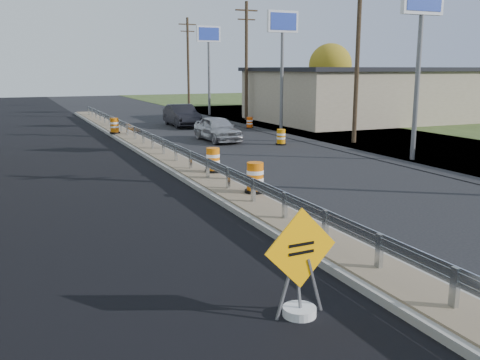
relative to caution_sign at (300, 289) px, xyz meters
name	(u,v)px	position (x,y,z in m)	size (l,w,h in m)	color
ground	(228,195)	(2.33, 8.86, -0.49)	(140.00, 140.00, 0.00)	black
milled_overlay	(62,158)	(-2.07, 18.86, -0.48)	(7.20, 120.00, 0.01)	black
median	(164,156)	(2.33, 16.86, -0.38)	(1.60, 55.00, 0.23)	gray
guardrail	(158,141)	(2.33, 17.86, 0.24)	(0.10, 46.15, 0.72)	silver
retail_building_near	(372,94)	(23.32, 28.86, 1.67)	(18.50, 12.50, 4.27)	tan
pylon_sign_south	(422,15)	(12.83, 11.86, 5.99)	(2.20, 0.30, 7.90)	slate
pylon_sign_mid	(283,33)	(12.83, 24.86, 5.99)	(2.20, 0.30, 7.90)	slate
pylon_sign_north	(209,42)	(12.83, 38.86, 5.99)	(2.20, 0.30, 7.90)	slate
utility_pole_smid	(358,55)	(13.83, 17.86, 4.44)	(1.90, 0.26, 9.40)	#473523
utility_pole_nmid	(246,59)	(13.83, 32.86, 4.44)	(1.90, 0.26, 9.40)	#473523
utility_pole_north	(188,61)	(13.83, 47.86, 4.44)	(1.90, 0.26, 9.40)	#473523
tree_far_yellow	(330,65)	(28.33, 42.86, 4.05)	(4.62, 4.62, 6.86)	#473523
caution_sign	(300,289)	(0.00, 0.00, 0.00)	(1.40, 0.58, 1.93)	white
barrel_median_near	(255,178)	(2.88, 7.91, 0.21)	(0.67, 0.67, 0.99)	black
barrel_median_mid	(213,160)	(2.88, 11.74, 0.19)	(0.64, 0.64, 0.95)	black
barrel_median_far	(114,126)	(1.78, 26.04, 0.20)	(0.65, 0.65, 0.95)	black
barrel_shoulder_near	(281,137)	(9.63, 18.83, -0.07)	(0.59, 0.59, 0.87)	black
barrel_shoulder_mid	(250,123)	(11.53, 27.18, -0.11)	(0.54, 0.54, 0.80)	black
barrel_shoulder_far	(181,112)	(9.72, 37.68, -0.05)	(0.63, 0.63, 0.93)	black
car_silver	(218,129)	(6.95, 21.72, 0.23)	(1.71, 4.25, 1.45)	#ADACB1
car_dark_mid	(182,115)	(7.52, 30.42, 0.31)	(1.69, 4.84, 1.60)	black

